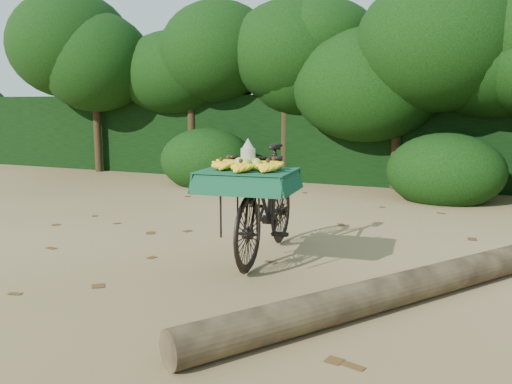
% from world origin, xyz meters
% --- Properties ---
extents(ground, '(80.00, 80.00, 0.00)m').
position_xyz_m(ground, '(0.00, 0.00, 0.00)').
color(ground, tan).
rests_on(ground, ground).
extents(vendor_bicycle, '(0.92, 2.01, 1.19)m').
position_xyz_m(vendor_bicycle, '(0.11, 0.00, 0.61)').
color(vendor_bicycle, black).
rests_on(vendor_bicycle, ground).
extents(fallen_log, '(2.18, 3.21, 0.26)m').
position_xyz_m(fallen_log, '(1.54, -0.98, 0.13)').
color(fallen_log, brown).
rests_on(fallen_log, ground).
extents(hedge_backdrop, '(26.00, 1.80, 1.80)m').
position_xyz_m(hedge_backdrop, '(0.00, 6.30, 0.90)').
color(hedge_backdrop, black).
rests_on(hedge_backdrop, ground).
extents(tree_row, '(14.50, 2.00, 4.00)m').
position_xyz_m(tree_row, '(-0.65, 5.50, 2.00)').
color(tree_row, black).
rests_on(tree_row, ground).
extents(bush_clumps, '(8.80, 1.70, 0.90)m').
position_xyz_m(bush_clumps, '(0.50, 4.30, 0.45)').
color(bush_clumps, black).
rests_on(bush_clumps, ground).
extents(leaf_litter, '(7.00, 7.30, 0.01)m').
position_xyz_m(leaf_litter, '(0.00, 0.65, 0.01)').
color(leaf_litter, '#543516').
rests_on(leaf_litter, ground).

